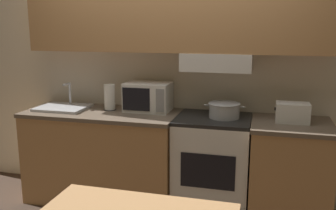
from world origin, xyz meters
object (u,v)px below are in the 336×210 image
object	(u,v)px
cooking_pot	(224,110)
microwave	(148,97)
toaster	(293,112)
stove_range	(212,165)
paper_towel_roll	(110,97)
sink_basin	(63,107)

from	to	relation	value
cooking_pot	microwave	distance (m)	0.75
cooking_pot	toaster	bearing A→B (deg)	-1.21
cooking_pot	microwave	bearing A→B (deg)	172.57
stove_range	paper_towel_roll	xyz separation A→B (m)	(-1.02, 0.05, 0.57)
stove_range	toaster	bearing A→B (deg)	0.41
sink_basin	paper_towel_roll	bearing A→B (deg)	8.63
cooking_pot	paper_towel_roll	world-z (taller)	paper_towel_roll
microwave	sink_basin	xyz separation A→B (m)	(-0.84, -0.13, -0.12)
toaster	sink_basin	world-z (taller)	sink_basin
cooking_pot	sink_basin	size ratio (longest dim) A/B	0.76
cooking_pot	sink_basin	distance (m)	1.57
toaster	sink_basin	xyz separation A→B (m)	(-2.15, -0.03, -0.07)
microwave	toaster	bearing A→B (deg)	-4.71
cooking_pot	toaster	distance (m)	0.58
toaster	paper_towel_roll	xyz separation A→B (m)	(-1.68, 0.04, 0.04)
cooking_pot	toaster	xyz separation A→B (m)	(0.58, -0.01, 0.01)
stove_range	cooking_pot	world-z (taller)	cooking_pot
sink_basin	paper_towel_roll	xyz separation A→B (m)	(0.47, 0.07, 0.11)
stove_range	sink_basin	world-z (taller)	sink_basin
microwave	paper_towel_roll	distance (m)	0.38
stove_range	toaster	distance (m)	0.85
microwave	cooking_pot	bearing A→B (deg)	-7.43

